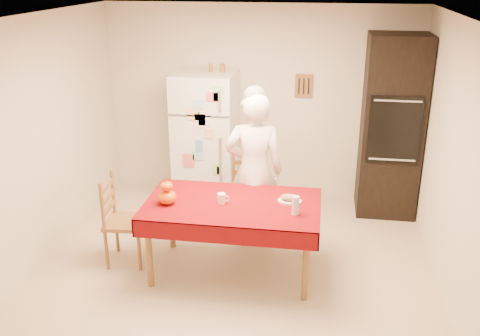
% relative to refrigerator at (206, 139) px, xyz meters
% --- Properties ---
extents(floor, '(4.50, 4.50, 0.00)m').
position_rel_refrigerator_xyz_m(floor, '(0.65, -1.88, -0.85)').
color(floor, '#C6AD8F').
rests_on(floor, ground).
extents(room_shell, '(4.02, 4.52, 2.51)m').
position_rel_refrigerator_xyz_m(room_shell, '(0.65, -1.88, 0.77)').
color(room_shell, beige).
rests_on(room_shell, ground).
extents(refrigerator, '(0.75, 0.74, 1.70)m').
position_rel_refrigerator_xyz_m(refrigerator, '(0.00, 0.00, 0.00)').
color(refrigerator, white).
rests_on(refrigerator, floor).
extents(oven_cabinet, '(0.70, 0.62, 2.20)m').
position_rel_refrigerator_xyz_m(oven_cabinet, '(2.28, 0.05, 0.25)').
color(oven_cabinet, black).
rests_on(oven_cabinet, floor).
extents(dining_table, '(1.70, 1.00, 0.76)m').
position_rel_refrigerator_xyz_m(dining_table, '(0.63, -1.68, -0.16)').
color(dining_table, brown).
rests_on(dining_table, floor).
extents(chair_far, '(0.53, 0.51, 0.95)m').
position_rel_refrigerator_xyz_m(chair_far, '(0.69, -0.81, -0.34)').
color(chair_far, brown).
rests_on(chair_far, floor).
extents(chair_left, '(0.43, 0.45, 0.95)m').
position_rel_refrigerator_xyz_m(chair_left, '(-0.55, -1.65, -0.34)').
color(chair_left, brown).
rests_on(chair_left, floor).
extents(seated_woman, '(0.67, 0.47, 1.73)m').
position_rel_refrigerator_xyz_m(seated_woman, '(0.76, -1.06, 0.01)').
color(seated_woman, white).
rests_on(seated_woman, floor).
extents(coffee_mug, '(0.08, 0.08, 0.10)m').
position_rel_refrigerator_xyz_m(coffee_mug, '(0.53, -1.70, -0.04)').
color(coffee_mug, white).
rests_on(coffee_mug, dining_table).
extents(pumpkin_lower, '(0.18, 0.18, 0.14)m').
position_rel_refrigerator_xyz_m(pumpkin_lower, '(0.01, -1.79, -0.02)').
color(pumpkin_lower, red).
rests_on(pumpkin_lower, dining_table).
extents(pumpkin_upper, '(0.12, 0.12, 0.09)m').
position_rel_refrigerator_xyz_m(pumpkin_upper, '(0.01, -1.79, 0.09)').
color(pumpkin_upper, '#DF4305').
rests_on(pumpkin_upper, pumpkin_lower).
extents(wine_glass, '(0.07, 0.07, 0.18)m').
position_rel_refrigerator_xyz_m(wine_glass, '(1.25, -1.83, -0.00)').
color(wine_glass, white).
rests_on(wine_glass, dining_table).
extents(bread_plate, '(0.24, 0.24, 0.02)m').
position_rel_refrigerator_xyz_m(bread_plate, '(1.18, -1.57, -0.08)').
color(bread_plate, silver).
rests_on(bread_plate, dining_table).
extents(bread_loaf, '(0.18, 0.10, 0.06)m').
position_rel_refrigerator_xyz_m(bread_loaf, '(1.18, -1.57, -0.04)').
color(bread_loaf, tan).
rests_on(bread_loaf, bread_plate).
extents(spice_jar_left, '(0.05, 0.05, 0.10)m').
position_rel_refrigerator_xyz_m(spice_jar_left, '(0.07, 0.05, 0.90)').
color(spice_jar_left, '#8C5619').
rests_on(spice_jar_left, refrigerator).
extents(spice_jar_mid, '(0.05, 0.05, 0.10)m').
position_rel_refrigerator_xyz_m(spice_jar_mid, '(0.23, 0.05, 0.90)').
color(spice_jar_mid, brown).
rests_on(spice_jar_mid, refrigerator).
extents(spice_jar_right, '(0.05, 0.05, 0.10)m').
position_rel_refrigerator_xyz_m(spice_jar_right, '(0.21, 0.05, 0.90)').
color(spice_jar_right, '#94581A').
rests_on(spice_jar_right, refrigerator).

